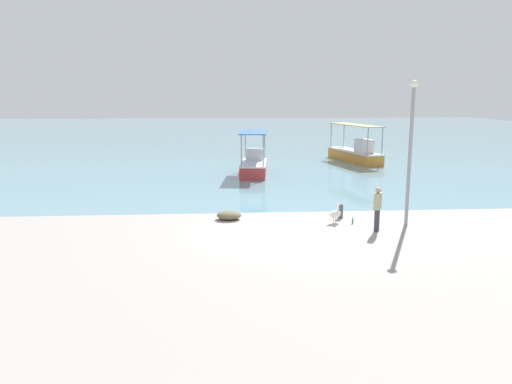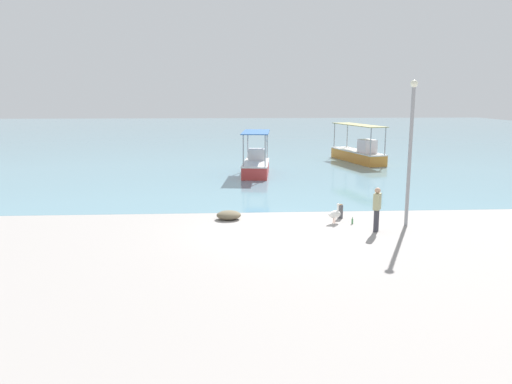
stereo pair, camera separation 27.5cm
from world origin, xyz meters
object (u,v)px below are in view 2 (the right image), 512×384
object	(u,v)px
fishing_boat_near_left	(256,165)
glass_bottle	(352,221)
lamp_post	(410,146)
mooring_bollard	(340,211)
fisherman_standing	(377,208)
fishing_boat_center	(359,153)
net_pile	(229,215)
pelican	(335,214)

from	to	relation	value
fishing_boat_near_left	glass_bottle	xyz separation A→B (m)	(3.15, -12.78, -0.53)
lamp_post	mooring_bollard	size ratio (longest dim) A/B	9.18
lamp_post	fisherman_standing	xyz separation A→B (m)	(-1.44, -0.79, -2.27)
fishing_boat_center	net_pile	distance (m)	20.25
mooring_bollard	net_pile	world-z (taller)	mooring_bollard
fishing_boat_near_left	mooring_bollard	world-z (taller)	fishing_boat_near_left
fishing_boat_center	lamp_post	distance (m)	19.37
fisherman_standing	pelican	bearing A→B (deg)	134.01
lamp_post	mooring_bollard	bearing A→B (deg)	150.70
mooring_bollard	glass_bottle	distance (m)	1.00
fishing_boat_near_left	fishing_boat_center	bearing A→B (deg)	35.05
fisherman_standing	net_pile	size ratio (longest dim) A/B	1.66
fishing_boat_center	net_pile	bearing A→B (deg)	-119.84
glass_bottle	net_pile	bearing A→B (deg)	168.36
fisherman_standing	lamp_post	bearing A→B (deg)	28.66
lamp_post	fishing_boat_center	bearing A→B (deg)	80.83
fishing_boat_center	mooring_bollard	world-z (taller)	fishing_boat_center
fishing_boat_center	lamp_post	size ratio (longest dim) A/B	1.18
net_pile	fishing_boat_center	bearing A→B (deg)	60.16
pelican	mooring_bollard	size ratio (longest dim) A/B	1.30
lamp_post	mooring_bollard	xyz separation A→B (m)	(-2.33, 1.31, -2.85)
net_pile	glass_bottle	bearing A→B (deg)	-11.64
fishing_boat_near_left	fisherman_standing	distance (m)	14.45
fishing_boat_near_left	lamp_post	world-z (taller)	lamp_post
lamp_post	net_pile	world-z (taller)	lamp_post
pelican	net_pile	world-z (taller)	pelican
pelican	fishing_boat_near_left	bearing A→B (deg)	101.07
fishing_boat_center	pelican	bearing A→B (deg)	-107.47
net_pile	fishing_boat_near_left	bearing A→B (deg)	81.25
fishing_boat_near_left	pelican	size ratio (longest dim) A/B	5.88
pelican	net_pile	xyz separation A→B (m)	(-4.28, 0.85, -0.20)
mooring_bollard	glass_bottle	xyz separation A→B (m)	(0.28, -0.93, -0.22)
mooring_bollard	fishing_boat_near_left	bearing A→B (deg)	103.60
lamp_post	glass_bottle	world-z (taller)	lamp_post
lamp_post	net_pile	xyz separation A→B (m)	(-7.01, 1.40, -3.00)
mooring_bollard	net_pile	xyz separation A→B (m)	(-4.68, 0.09, -0.15)
fishing_boat_near_left	fisherman_standing	bearing A→B (deg)	-74.91
fishing_boat_near_left	glass_bottle	world-z (taller)	fishing_boat_near_left
mooring_bollard	fisherman_standing	world-z (taller)	fisherman_standing
pelican	glass_bottle	size ratio (longest dim) A/B	2.96
pelican	glass_bottle	distance (m)	0.75
pelican	fisherman_standing	bearing A→B (deg)	-45.99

